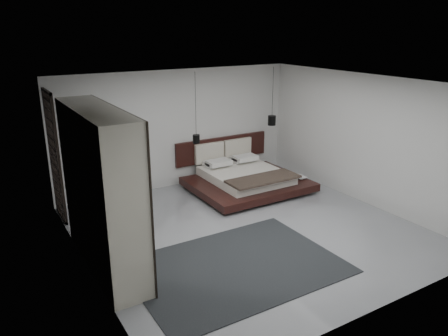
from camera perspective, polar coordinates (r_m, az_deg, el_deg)
floor at (r=8.52m, az=3.10°, el=-8.01°), size 6.00×6.00×0.00m
ceiling at (r=7.72m, az=3.46°, el=11.02°), size 6.00×6.00×0.00m
wall_back at (r=10.54m, az=-5.97°, el=5.12°), size 6.00×0.00×6.00m
wall_front at (r=5.94m, az=19.86°, el=-6.31°), size 6.00×0.00×6.00m
wall_left at (r=6.86m, az=-17.95°, el=-2.81°), size 0.00×6.00×6.00m
wall_right at (r=9.96m, az=17.73°, el=3.59°), size 0.00×6.00×6.00m
lattice_screen at (r=9.20m, az=-21.26°, el=1.41°), size 0.05×0.90×2.60m
bed at (r=10.50m, az=2.66°, el=-1.23°), size 2.61×2.32×1.05m
book_lower at (r=10.65m, az=9.37°, el=-1.29°), size 0.28×0.35×0.03m
book_upper at (r=10.61m, az=9.39°, el=-1.21°), size 0.24×0.31×0.02m
pendant_left at (r=10.01m, az=-3.65°, el=3.86°), size 0.16×0.16×1.62m
pendant_right at (r=11.09m, az=6.26°, el=6.22°), size 0.20×0.20×1.44m
wardrobe at (r=7.06m, az=-15.72°, el=-2.87°), size 0.62×2.65×2.60m
rug at (r=7.30m, az=1.59°, el=-12.72°), size 3.33×2.38×0.01m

